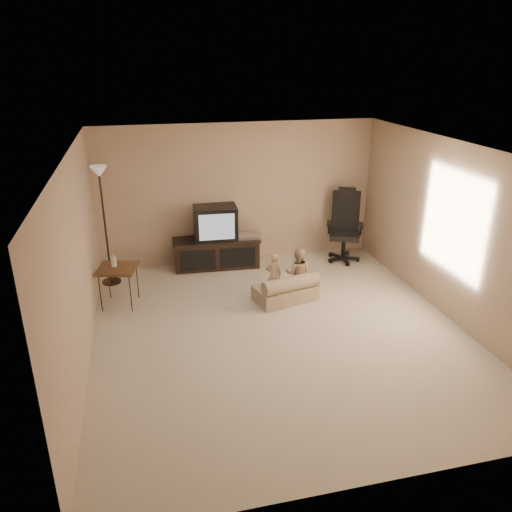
{
  "coord_description": "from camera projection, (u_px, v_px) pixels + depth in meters",
  "views": [
    {
      "loc": [
        -1.71,
        -5.77,
        3.55
      ],
      "look_at": [
        -0.19,
        0.6,
        0.91
      ],
      "focal_mm": 35.0,
      "sensor_mm": 36.0,
      "label": 1
    }
  ],
  "objects": [
    {
      "name": "toddler_left",
      "position": [
        274.0,
        275.0,
        7.8
      ],
      "size": [
        0.27,
        0.2,
        0.72
      ],
      "primitive_type": "imported",
      "rotation": [
        0.0,
        0.0,
        3.11
      ],
      "color": "#D6AD86",
      "rests_on": "floor"
    },
    {
      "name": "office_chair",
      "position": [
        344.0,
        235.0,
        9.19
      ],
      "size": [
        0.8,
        0.82,
        1.33
      ],
      "rotation": [
        0.0,
        0.0,
        -0.4
      ],
      "color": "black",
      "rests_on": "floor"
    },
    {
      "name": "floor_lamp",
      "position": [
        102.0,
        200.0,
        7.85
      ],
      "size": [
        0.31,
        0.31,
        1.97
      ],
      "color": "black",
      "rests_on": "floor"
    },
    {
      "name": "side_table",
      "position": [
        117.0,
        269.0,
        7.43
      ],
      "size": [
        0.67,
        0.67,
        0.84
      ],
      "rotation": [
        0.0,
        0.0,
        -0.24
      ],
      "color": "brown",
      "rests_on": "floor"
    },
    {
      "name": "toddler_right",
      "position": [
        298.0,
        273.0,
        7.74
      ],
      "size": [
        0.45,
        0.35,
        0.82
      ],
      "primitive_type": "imported",
      "rotation": [
        0.0,
        0.0,
        2.76
      ],
      "color": "#D6AD86",
      "rests_on": "floor"
    },
    {
      "name": "room_shell",
      "position": [
        281.0,
        227.0,
        6.34
      ],
      "size": [
        5.5,
        5.5,
        5.5
      ],
      "color": "white",
      "rests_on": "floor"
    },
    {
      "name": "floor",
      "position": [
        279.0,
        331.0,
        6.9
      ],
      "size": [
        5.5,
        5.5,
        0.0
      ],
      "primitive_type": "plane",
      "color": "beige",
      "rests_on": "ground"
    },
    {
      "name": "child_sofa",
      "position": [
        287.0,
        290.0,
        7.69
      ],
      "size": [
        1.03,
        0.73,
        0.46
      ],
      "rotation": [
        0.0,
        0.0,
        0.24
      ],
      "color": "tan",
      "rests_on": "floor"
    },
    {
      "name": "tv_stand",
      "position": [
        216.0,
        242.0,
        8.88
      ],
      "size": [
        1.58,
        0.66,
        1.12
      ],
      "rotation": [
        0.0,
        0.0,
        -0.06
      ],
      "color": "black",
      "rests_on": "floor"
    }
  ]
}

